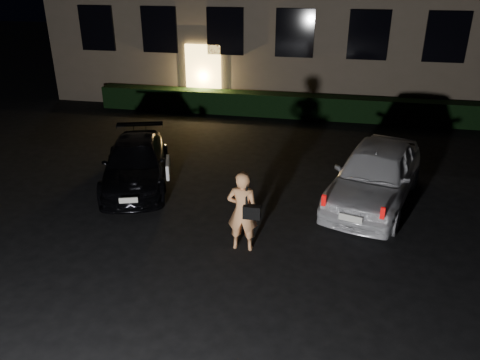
# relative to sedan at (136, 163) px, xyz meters

# --- Properties ---
(ground) EXTENTS (80.00, 80.00, 0.00)m
(ground) POSITION_rel_sedan_xyz_m (3.27, -3.63, -0.56)
(ground) COLOR black
(ground) RESTS_ON ground
(hedge) EXTENTS (15.00, 0.70, 0.85)m
(hedge) POSITION_rel_sedan_xyz_m (3.27, 6.87, -0.14)
(hedge) COLOR black
(hedge) RESTS_ON ground
(sedan) EXTENTS (2.70, 4.15, 1.12)m
(sedan) POSITION_rel_sedan_xyz_m (0.00, 0.00, 0.00)
(sedan) COLOR black
(sedan) RESTS_ON ground
(hatch) EXTENTS (2.79, 4.52, 1.44)m
(hatch) POSITION_rel_sedan_xyz_m (5.98, 0.15, 0.16)
(hatch) COLOR silver
(hatch) RESTS_ON ground
(man) EXTENTS (0.69, 0.41, 1.67)m
(man) POSITION_rel_sedan_xyz_m (3.32, -2.53, 0.28)
(man) COLOR #E79B60
(man) RESTS_ON ground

